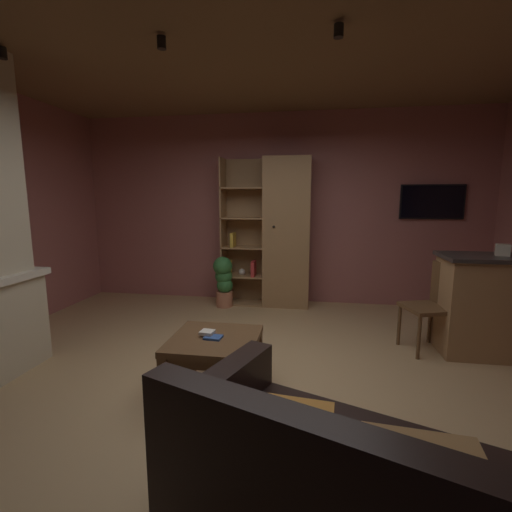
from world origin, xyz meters
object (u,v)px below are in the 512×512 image
(leather_couch, at_px, (355,500))
(potted_floor_plant, at_px, (224,279))
(bookshelf_cabinet, at_px, (281,234))
(dining_chair, at_px, (434,301))
(tissue_box, at_px, (503,250))
(table_book_1, at_px, (207,332))
(coffee_table, at_px, (215,348))
(table_book_0, at_px, (213,337))
(wall_mounted_tv, at_px, (432,202))

(leather_couch, distance_m, potted_floor_plant, 3.85)
(bookshelf_cabinet, relative_size, leather_couch, 1.15)
(leather_couch, height_order, dining_chair, dining_chair)
(tissue_box, bearing_deg, bookshelf_cabinet, 149.00)
(table_book_1, height_order, dining_chair, dining_chair)
(dining_chair, bearing_deg, table_book_1, -151.38)
(coffee_table, distance_m, table_book_1, 0.14)
(tissue_box, height_order, dining_chair, tissue_box)
(bookshelf_cabinet, xyz_separation_m, table_book_0, (-0.31, -2.56, -0.58))
(bookshelf_cabinet, distance_m, leather_couch, 3.92)
(coffee_table, bearing_deg, wall_mounted_tv, 48.76)
(leather_couch, relative_size, wall_mounted_tv, 2.18)
(potted_floor_plant, bearing_deg, tissue_box, -20.41)
(coffee_table, xyz_separation_m, wall_mounted_tv, (2.41, 2.75, 1.15))
(bookshelf_cabinet, bearing_deg, wall_mounted_tv, 5.71)
(table_book_1, relative_size, wall_mounted_tv, 0.12)
(leather_couch, height_order, table_book_1, leather_couch)
(leather_couch, height_order, coffee_table, leather_couch)
(coffee_table, relative_size, table_book_1, 6.55)
(coffee_table, height_order, table_book_0, table_book_0)
(tissue_box, xyz_separation_m, leather_couch, (-1.64, -2.40, -0.78))
(leather_couch, xyz_separation_m, potted_floor_plant, (-1.47, 3.56, 0.11))
(coffee_table, relative_size, table_book_0, 5.12)
(tissue_box, relative_size, leather_couch, 0.06)
(table_book_0, xyz_separation_m, potted_floor_plant, (-0.50, 2.33, -0.07))
(bookshelf_cabinet, height_order, table_book_1, bookshelf_cabinet)
(dining_chair, bearing_deg, leather_couch, -113.59)
(dining_chair, bearing_deg, tissue_box, -0.17)
(table_book_0, xyz_separation_m, table_book_1, (-0.06, 0.04, 0.02))
(leather_couch, height_order, potted_floor_plant, leather_couch)
(coffee_table, bearing_deg, leather_couch, -52.38)
(bookshelf_cabinet, relative_size, coffee_table, 3.09)
(table_book_0, bearing_deg, bookshelf_cabinet, 83.15)
(bookshelf_cabinet, relative_size, wall_mounted_tv, 2.52)
(potted_floor_plant, height_order, wall_mounted_tv, wall_mounted_tv)
(wall_mounted_tv, bearing_deg, table_book_1, -132.22)
(dining_chair, bearing_deg, coffee_table, -150.16)
(leather_couch, bearing_deg, dining_chair, 66.41)
(table_book_1, bearing_deg, tissue_box, 23.00)
(wall_mounted_tv, bearing_deg, dining_chair, -103.89)
(bookshelf_cabinet, distance_m, tissue_box, 2.68)
(dining_chair, distance_m, potted_floor_plant, 2.77)
(bookshelf_cabinet, bearing_deg, tissue_box, -31.00)
(coffee_table, relative_size, dining_chair, 0.76)
(tissue_box, xyz_separation_m, potted_floor_plant, (-3.11, 1.16, -0.67))
(leather_couch, distance_m, dining_chair, 2.63)
(bookshelf_cabinet, height_order, dining_chair, bookshelf_cabinet)
(bookshelf_cabinet, height_order, table_book_0, bookshelf_cabinet)
(table_book_0, height_order, dining_chair, dining_chair)
(table_book_0, bearing_deg, leather_couch, -51.77)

